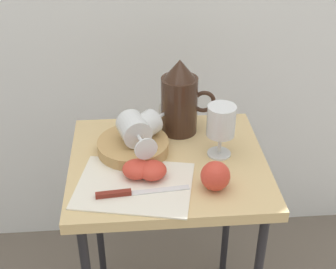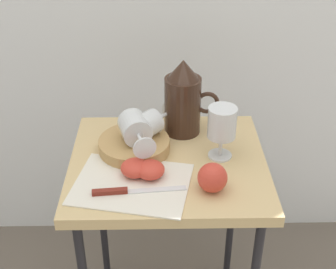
% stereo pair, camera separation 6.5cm
% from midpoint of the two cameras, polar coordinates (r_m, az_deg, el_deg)
% --- Properties ---
extents(curtain_drape, '(2.40, 0.03, 1.84)m').
position_cam_midpoint_polar(curtain_drape, '(1.59, 0.88, 14.90)').
color(curtain_drape, white).
rests_on(curtain_drape, ground_plane).
extents(table, '(0.52, 0.46, 0.66)m').
position_cam_midpoint_polar(table, '(1.30, 1.43, -5.64)').
color(table, tan).
rests_on(table, ground_plane).
extents(linen_napkin, '(0.32, 0.27, 0.00)m').
position_cam_midpoint_polar(linen_napkin, '(1.18, -2.79, -5.97)').
color(linen_napkin, silver).
rests_on(linen_napkin, table).
extents(basket_tray, '(0.19, 0.19, 0.03)m').
position_cam_midpoint_polar(basket_tray, '(1.29, -2.65, -1.33)').
color(basket_tray, tan).
rests_on(basket_tray, table).
extents(pitcher, '(0.16, 0.10, 0.22)m').
position_cam_midpoint_polar(pitcher, '(1.34, 3.20, 3.70)').
color(pitcher, '#382319').
rests_on(pitcher, table).
extents(wine_glass_upright, '(0.08, 0.08, 0.15)m').
position_cam_midpoint_polar(wine_glass_upright, '(1.24, 7.98, 1.08)').
color(wine_glass_upright, silver).
rests_on(wine_glass_upright, table).
extents(wine_glass_tipped_near, '(0.11, 0.16, 0.08)m').
position_cam_midpoint_polar(wine_glass_tipped_near, '(1.25, -2.48, 0.68)').
color(wine_glass_tipped_near, silver).
rests_on(wine_glass_tipped_near, basket_tray).
extents(wine_glass_tipped_far, '(0.15, 0.15, 0.07)m').
position_cam_midpoint_polar(wine_glass_tipped_far, '(1.28, -1.21, 1.11)').
color(wine_glass_tipped_far, silver).
rests_on(wine_glass_tipped_far, basket_tray).
extents(apple_half_left, '(0.07, 0.07, 0.04)m').
position_cam_midpoint_polar(apple_half_left, '(1.19, -2.43, -4.05)').
color(apple_half_left, '#CC3D2D').
rests_on(apple_half_left, linen_napkin).
extents(apple_half_right, '(0.07, 0.07, 0.04)m').
position_cam_midpoint_polar(apple_half_right, '(1.19, -0.58, -4.27)').
color(apple_half_right, '#CC3D2D').
rests_on(apple_half_right, linen_napkin).
extents(apple_whole, '(0.07, 0.07, 0.07)m').
position_cam_midpoint_polar(apple_whole, '(1.15, 6.97, -5.19)').
color(apple_whole, '#CC3D2D').
rests_on(apple_whole, table).
extents(knife, '(0.23, 0.04, 0.01)m').
position_cam_midpoint_polar(knife, '(1.15, -3.55, -6.81)').
color(knife, silver).
rests_on(knife, linen_napkin).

